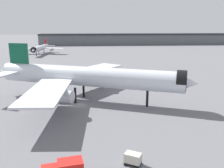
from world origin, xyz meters
name	(u,v)px	position (x,y,z in m)	size (l,w,h in m)	color
ground	(79,105)	(0.00, 0.00, 0.00)	(900.00, 900.00, 0.00)	slate
airliner_near_gate	(86,77)	(1.44, 3.93, 6.69)	(56.27, 50.45, 15.20)	silver
airliner_far_taxiway	(41,48)	(-46.22, 108.17, 4.48)	(33.15, 36.31, 10.16)	silver
terminal_building	(156,39)	(46.57, 199.91, 5.92)	(237.80, 48.53, 21.51)	slate
baggage_cart_trailing	(133,159)	(12.79, -26.68, 0.98)	(2.79, 2.55, 1.82)	black
traffic_cone_near_nose	(78,75)	(-6.96, 36.99, 0.36)	(0.58, 0.58, 0.73)	#F2600C
traffic_cone_wingtip	(174,85)	(28.96, 21.56, 0.28)	(0.44, 0.44, 0.55)	#F2600C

